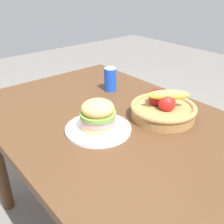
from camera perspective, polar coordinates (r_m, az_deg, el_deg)
name	(u,v)px	position (r m, az deg, el deg)	size (l,w,h in m)	color
dining_table	(117,142)	(1.20, 1.10, -6.39)	(1.40, 0.90, 0.75)	#4C301C
plate	(99,129)	(1.09, -2.85, -3.68)	(0.27, 0.27, 0.01)	white
sandwich	(98,115)	(1.05, -2.93, -0.58)	(0.14, 0.14, 0.12)	#E5BC75
soda_can	(110,79)	(1.45, -0.38, 7.02)	(0.07, 0.07, 0.13)	blue
fruit_basket	(163,108)	(1.19, 10.85, 0.78)	(0.29, 0.29, 0.14)	#9E7542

